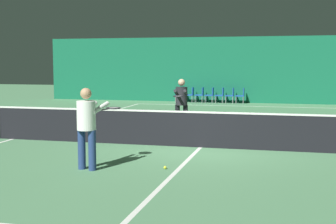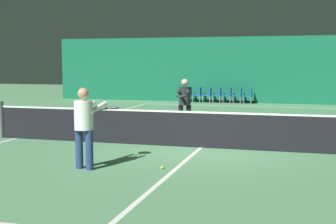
# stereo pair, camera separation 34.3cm
# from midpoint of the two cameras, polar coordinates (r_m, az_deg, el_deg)

# --- Properties ---
(ground_plane) EXTENTS (60.00, 60.00, 0.00)m
(ground_plane) POSITION_cam_midpoint_polar(r_m,az_deg,el_deg) (12.23, 3.17, -4.34)
(ground_plane) COLOR #4C7F56
(backdrop_curtain) EXTENTS (23.00, 0.12, 3.60)m
(backdrop_curtain) POSITION_cam_midpoint_polar(r_m,az_deg,el_deg) (25.86, 9.10, 5.10)
(backdrop_curtain) COLOR #146042
(backdrop_curtain) RESTS_ON ground
(court_line_baseline_far) EXTENTS (11.00, 0.10, 0.00)m
(court_line_baseline_far) POSITION_cam_midpoint_polar(r_m,az_deg,el_deg) (23.92, 8.60, 0.72)
(court_line_baseline_far) COLOR silver
(court_line_baseline_far) RESTS_ON ground
(court_line_service_far) EXTENTS (8.25, 0.10, 0.00)m
(court_line_service_far) POSITION_cam_midpoint_polar(r_m,az_deg,el_deg) (18.48, 6.94, -0.82)
(court_line_service_far) COLOR silver
(court_line_service_far) RESTS_ON ground
(court_line_sideline_left) EXTENTS (0.10, 23.80, 0.00)m
(court_line_sideline_left) POSITION_cam_midpoint_polar(r_m,az_deg,el_deg) (14.31, -19.03, -3.13)
(court_line_sideline_left) COLOR silver
(court_line_sideline_left) RESTS_ON ground
(court_line_centre) EXTENTS (0.10, 12.80, 0.00)m
(court_line_centre) POSITION_cam_midpoint_polar(r_m,az_deg,el_deg) (12.23, 3.17, -4.33)
(court_line_centre) COLOR silver
(court_line_centre) RESTS_ON ground
(tennis_net) EXTENTS (12.00, 0.10, 1.07)m
(tennis_net) POSITION_cam_midpoint_polar(r_m,az_deg,el_deg) (12.15, 3.18, -1.97)
(tennis_net) COLOR black
(tennis_net) RESTS_ON ground
(player_near) EXTENTS (0.65, 1.41, 1.69)m
(player_near) POSITION_cam_midpoint_polar(r_m,az_deg,el_deg) (9.77, -10.76, -1.22)
(player_near) COLOR navy
(player_near) RESTS_ON ground
(player_far) EXTENTS (0.52, 1.38, 1.67)m
(player_far) POSITION_cam_midpoint_polar(r_m,az_deg,el_deg) (15.22, 0.99, 1.42)
(player_far) COLOR black
(player_far) RESTS_ON ground
(courtside_chair_0) EXTENTS (0.44, 0.44, 0.84)m
(courtside_chair_0) POSITION_cam_midpoint_polar(r_m,az_deg,el_deg) (25.92, 1.21, 2.26)
(courtside_chair_0) COLOR #99999E
(courtside_chair_0) RESTS_ON ground
(courtside_chair_1) EXTENTS (0.44, 0.44, 0.84)m
(courtside_chair_1) POSITION_cam_midpoint_polar(r_m,az_deg,el_deg) (25.80, 2.41, 2.24)
(courtside_chair_1) COLOR #99999E
(courtside_chair_1) RESTS_ON ground
(courtside_chair_2) EXTENTS (0.44, 0.44, 0.84)m
(courtside_chair_2) POSITION_cam_midpoint_polar(r_m,az_deg,el_deg) (25.69, 3.62, 2.22)
(courtside_chair_2) COLOR #99999E
(courtside_chair_2) RESTS_ON ground
(courtside_chair_3) EXTENTS (0.44, 0.44, 0.84)m
(courtside_chair_3) POSITION_cam_midpoint_polar(r_m,az_deg,el_deg) (25.60, 4.84, 2.20)
(courtside_chair_3) COLOR #99999E
(courtside_chair_3) RESTS_ON ground
(courtside_chair_4) EXTENTS (0.44, 0.44, 0.84)m
(courtside_chair_4) POSITION_cam_midpoint_polar(r_m,az_deg,el_deg) (25.52, 6.07, 2.17)
(courtside_chair_4) COLOR #99999E
(courtside_chair_4) RESTS_ON ground
(courtside_chair_5) EXTENTS (0.44, 0.44, 0.84)m
(courtside_chair_5) POSITION_cam_midpoint_polar(r_m,az_deg,el_deg) (25.44, 7.31, 2.15)
(courtside_chair_5) COLOR #99999E
(courtside_chair_5) RESTS_ON ground
(courtside_chair_6) EXTENTS (0.44, 0.44, 0.84)m
(courtside_chair_6) POSITION_cam_midpoint_polar(r_m,az_deg,el_deg) (25.38, 8.55, 2.12)
(courtside_chair_6) COLOR #99999E
(courtside_chair_6) RESTS_ON ground
(tennis_ball) EXTENTS (0.07, 0.07, 0.07)m
(tennis_ball) POSITION_cam_midpoint_polar(r_m,az_deg,el_deg) (9.78, -1.37, -6.79)
(tennis_ball) COLOR #D1DB33
(tennis_ball) RESTS_ON ground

